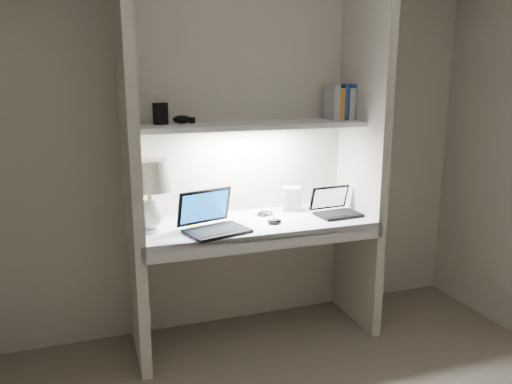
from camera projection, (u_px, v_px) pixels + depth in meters
name	position (u px, v px, depth m)	size (l,w,h in m)	color
back_wall	(242.00, 138.00, 3.22)	(3.20, 0.01, 2.50)	beige
alcove_panel_left	(130.00, 149.00, 2.74)	(0.06, 0.55, 2.50)	beige
alcove_panel_right	(363.00, 139.00, 3.20)	(0.06, 0.55, 2.50)	beige
desk	(256.00, 224.00, 3.08)	(1.40, 0.55, 0.04)	white
desk_apron	(271.00, 241.00, 2.85)	(1.46, 0.03, 0.10)	silver
shelf	(251.00, 125.00, 3.03)	(1.40, 0.36, 0.03)	silver
strip_light	(251.00, 129.00, 3.04)	(0.60, 0.04, 0.01)	white
table_lamp	(149.00, 184.00, 2.80)	(0.29, 0.29, 0.42)	white
laptop_main	(212.00, 222.00, 2.87)	(0.41, 0.38, 0.23)	black
laptop_netbook	(335.00, 208.00, 3.22)	(0.29, 0.26, 0.17)	black
speaker	(291.00, 199.00, 3.29)	(0.11, 0.08, 0.16)	silver
mouse	(274.00, 221.00, 3.01)	(0.09, 0.06, 0.03)	black
cable_coil	(266.00, 213.00, 3.23)	(0.10, 0.10, 0.01)	black
sticky_note	(194.00, 227.00, 2.95)	(0.07, 0.07, 0.00)	#EAFF35
book_row	(343.00, 103.00, 3.24)	(0.22, 0.15, 0.23)	white
shelf_box	(160.00, 114.00, 2.90)	(0.07, 0.05, 0.13)	black
shelf_gadget	(182.00, 119.00, 2.97)	(0.11, 0.08, 0.05)	black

